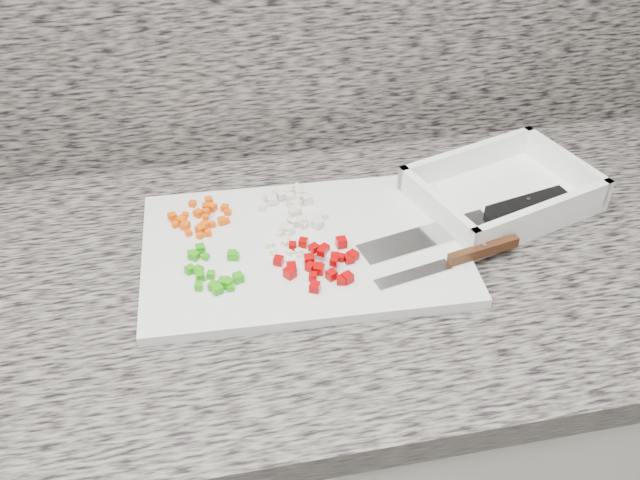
# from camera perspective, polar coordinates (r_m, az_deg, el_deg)

# --- Properties ---
(cabinet) EXTENTS (3.92, 0.62, 0.86)m
(cabinet) POSITION_cam_1_polar(r_m,az_deg,el_deg) (1.36, -6.01, -17.65)
(cabinet) COLOR silver
(cabinet) RESTS_ON ground
(countertop) EXTENTS (3.96, 0.64, 0.04)m
(countertop) POSITION_cam_1_polar(r_m,az_deg,el_deg) (1.02, -7.68, -3.49)
(countertop) COLOR slate
(countertop) RESTS_ON cabinet
(cutting_board) EXTENTS (0.47, 0.32, 0.02)m
(cutting_board) POSITION_cam_1_polar(r_m,az_deg,el_deg) (1.02, -1.32, -0.65)
(cutting_board) COLOR silver
(cutting_board) RESTS_ON countertop
(carrot_pile) EXTENTS (0.10, 0.09, 0.02)m
(carrot_pile) POSITION_cam_1_polar(r_m,az_deg,el_deg) (1.07, -9.54, 1.73)
(carrot_pile) COLOR #E94F05
(carrot_pile) RESTS_ON cutting_board
(onion_pile) EXTENTS (0.10, 0.12, 0.02)m
(onion_pile) POSITION_cam_1_polar(r_m,az_deg,el_deg) (1.08, -2.16, 2.68)
(onion_pile) COLOR silver
(onion_pile) RESTS_ON cutting_board
(green_pepper_pile) EXTENTS (0.08, 0.10, 0.01)m
(green_pepper_pile) POSITION_cam_1_polar(r_m,az_deg,el_deg) (0.97, -8.52, -2.57)
(green_pepper_pile) COLOR #289B0E
(green_pepper_pile) RESTS_ON cutting_board
(red_pepper_pile) EXTENTS (0.12, 0.11, 0.02)m
(red_pepper_pile) POSITION_cam_1_polar(r_m,az_deg,el_deg) (0.98, 0.01, -1.81)
(red_pepper_pile) COLOR #A00203
(red_pepper_pile) RESTS_ON cutting_board
(garlic_pile) EXTENTS (0.06, 0.06, 0.01)m
(garlic_pile) POSITION_cam_1_polar(r_m,az_deg,el_deg) (1.01, -2.57, -0.33)
(garlic_pile) COLOR #F9EFC1
(garlic_pile) RESTS_ON cutting_board
(chef_knife) EXTENTS (0.35, 0.11, 0.02)m
(chef_knife) POSITION_cam_1_polar(r_m,az_deg,el_deg) (1.09, 13.76, 1.96)
(chef_knife) COLOR silver
(chef_knife) RESTS_ON cutting_board
(paring_knife) EXTENTS (0.22, 0.06, 0.02)m
(paring_knife) POSITION_cam_1_polar(r_m,az_deg,el_deg) (1.01, 11.61, -1.28)
(paring_knife) COLOR silver
(paring_knife) RESTS_ON cutting_board
(tray) EXTENTS (0.31, 0.26, 0.05)m
(tray) POSITION_cam_1_polar(r_m,az_deg,el_deg) (1.15, 14.32, 3.61)
(tray) COLOR white
(tray) RESTS_ON countertop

